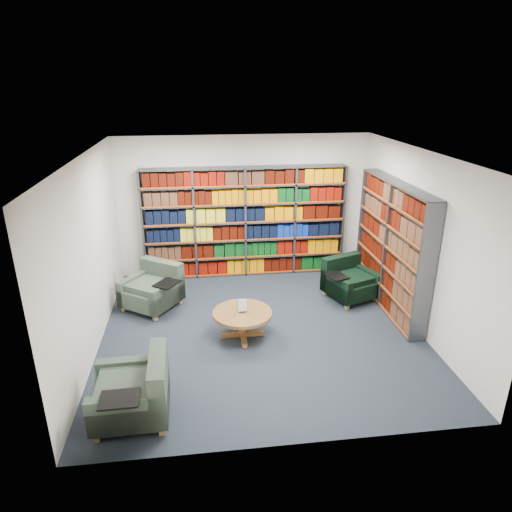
{
  "coord_description": "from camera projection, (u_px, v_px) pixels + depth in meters",
  "views": [
    {
      "loc": [
        -0.89,
        -6.37,
        3.78
      ],
      "look_at": [
        0.0,
        0.6,
        1.05
      ],
      "focal_mm": 32.0,
      "sensor_mm": 36.0,
      "label": 1
    }
  ],
  "objects": [
    {
      "name": "bookshelf_back",
      "position": [
        245.0,
        223.0,
        9.13
      ],
      "size": [
        4.0,
        0.28,
        2.2
      ],
      "color": "#47494F",
      "rests_on": "ground"
    },
    {
      "name": "chair_green_right",
      "position": [
        348.0,
        281.0,
        8.41
      ],
      "size": [
        1.07,
        1.03,
        0.73
      ],
      "color": "black",
      "rests_on": "ground"
    },
    {
      "name": "bookshelf_right",
      "position": [
        392.0,
        247.0,
        7.8
      ],
      "size": [
        0.28,
        2.5,
        2.2
      ],
      "color": "#47494F",
      "rests_on": "ground"
    },
    {
      "name": "coffee_table",
      "position": [
        242.0,
        317.0,
        7.05
      ],
      "size": [
        0.92,
        0.92,
        0.65
      ],
      "color": "brown",
      "rests_on": "ground"
    },
    {
      "name": "room_shell",
      "position": [
        261.0,
        249.0,
        6.86
      ],
      "size": [
        5.02,
        5.02,
        2.82
      ],
      "color": "black",
      "rests_on": "ground"
    },
    {
      "name": "chair_teal_front",
      "position": [
        138.0,
        393.0,
        5.38
      ],
      "size": [
        0.89,
        1.03,
        0.79
      ],
      "color": "#052431",
      "rests_on": "ground"
    },
    {
      "name": "chair_teal_left",
      "position": [
        154.0,
        289.0,
        8.06
      ],
      "size": [
        1.18,
        1.18,
        0.77
      ],
      "color": "#052431",
      "rests_on": "ground"
    }
  ]
}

